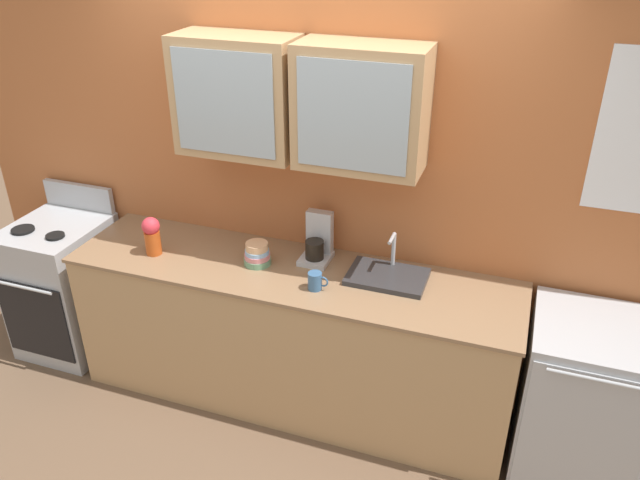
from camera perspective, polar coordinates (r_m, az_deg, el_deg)
name	(u,v)px	position (r m, az deg, el deg)	size (l,w,h in m)	color
ground_plane	(293,394)	(4.16, -2.46, -13.84)	(10.00, 10.00, 0.00)	brown
back_wall_unit	(311,165)	(3.66, -0.84, 6.82)	(4.72, 0.44, 2.71)	#B76638
counter	(292,336)	(3.86, -2.60, -8.71)	(2.65, 0.67, 0.93)	tan
stove_range	(65,286)	(4.66, -22.17, -3.87)	(0.56, 0.68, 1.11)	#ADAFB5
sink_faucet	(387,276)	(3.53, 6.17, -3.24)	(0.44, 0.30, 0.24)	#2D2D30
bowl_stack	(257,254)	(3.65, -5.74, -1.31)	(0.16, 0.16, 0.14)	#669972
vase	(152,235)	(3.84, -15.06, 0.47)	(0.11, 0.11, 0.24)	#BF4C19
cup_near_sink	(315,281)	(3.41, -0.42, -3.76)	(0.12, 0.08, 0.10)	#38608C
dishwasher	(580,399)	(3.70, 22.60, -13.26)	(0.60, 0.66, 0.93)	#ADAFB5
coffee_maker	(317,242)	(3.67, -0.23, -0.21)	(0.17, 0.20, 0.29)	#B7B7BC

